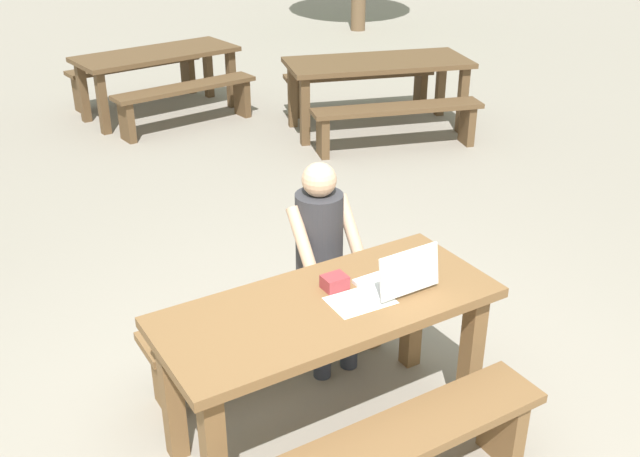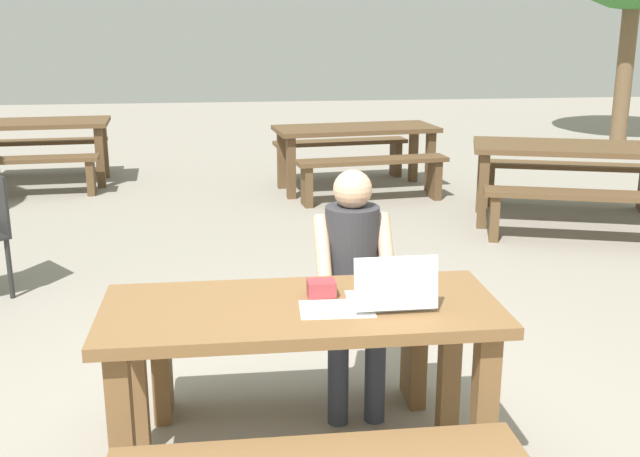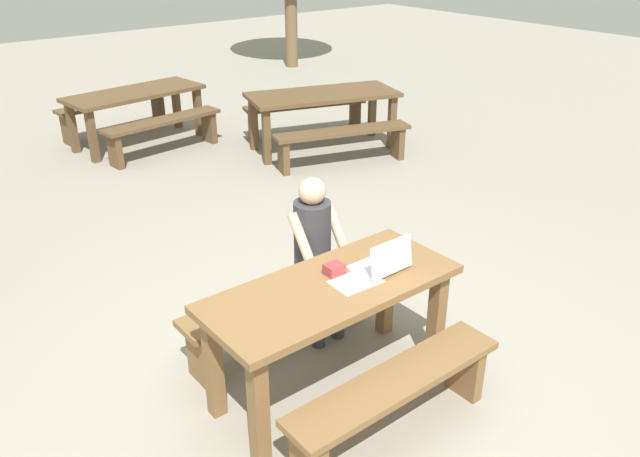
{
  "view_description": "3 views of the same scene",
  "coord_description": "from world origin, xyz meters",
  "px_view_note": "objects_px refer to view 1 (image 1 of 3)",
  "views": [
    {
      "loc": [
        -1.53,
        -2.46,
        2.6
      ],
      "look_at": [
        0.11,
        0.25,
        1.02
      ],
      "focal_mm": 41.16,
      "sensor_mm": 36.0,
      "label": 1
    },
    {
      "loc": [
        -0.28,
        -2.91,
        1.91
      ],
      "look_at": [
        0.11,
        0.25,
        1.02
      ],
      "focal_mm": 43.09,
      "sensor_mm": 36.0,
      "label": 2
    },
    {
      "loc": [
        -2.12,
        -2.56,
        2.77
      ],
      "look_at": [
        0.11,
        0.25,
        1.02
      ],
      "focal_mm": 35.78,
      "sensor_mm": 36.0,
      "label": 3
    }
  ],
  "objects_px": {
    "picnic_table_front": "(328,327)",
    "picnic_table_mid": "(378,71)",
    "small_pouch": "(335,282)",
    "person_seated": "(323,255)",
    "picnic_table_rear": "(157,62)",
    "laptop": "(399,278)"
  },
  "relations": [
    {
      "from": "laptop",
      "to": "small_pouch",
      "type": "relative_size",
      "value": 2.9
    },
    {
      "from": "person_seated",
      "to": "picnic_table_mid",
      "type": "bearing_deg",
      "value": 50.7
    },
    {
      "from": "picnic_table_mid",
      "to": "picnic_table_rear",
      "type": "distance_m",
      "value": 2.51
    },
    {
      "from": "picnic_table_mid",
      "to": "picnic_table_front",
      "type": "bearing_deg",
      "value": -110.64
    },
    {
      "from": "picnic_table_mid",
      "to": "picnic_table_rear",
      "type": "relative_size",
      "value": 1.11
    },
    {
      "from": "small_pouch",
      "to": "laptop",
      "type": "bearing_deg",
      "value": -30.55
    },
    {
      "from": "laptop",
      "to": "picnic_table_rear",
      "type": "xyz_separation_m",
      "value": [
        0.8,
        5.6,
        -0.23
      ]
    },
    {
      "from": "person_seated",
      "to": "picnic_table_rear",
      "type": "distance_m",
      "value": 5.07
    },
    {
      "from": "laptop",
      "to": "picnic_table_rear",
      "type": "distance_m",
      "value": 5.66
    },
    {
      "from": "picnic_table_front",
      "to": "picnic_table_mid",
      "type": "distance_m",
      "value": 4.82
    },
    {
      "from": "small_pouch",
      "to": "picnic_table_rear",
      "type": "bearing_deg",
      "value": 78.93
    },
    {
      "from": "picnic_table_front",
      "to": "picnic_table_rear",
      "type": "distance_m",
      "value": 5.65
    },
    {
      "from": "laptop",
      "to": "person_seated",
      "type": "xyz_separation_m",
      "value": [
        -0.06,
        0.6,
        -0.14
      ]
    },
    {
      "from": "small_pouch",
      "to": "person_seated",
      "type": "distance_m",
      "value": 0.51
    },
    {
      "from": "picnic_table_front",
      "to": "small_pouch",
      "type": "xyz_separation_m",
      "value": [
        0.09,
        0.09,
        0.17
      ]
    },
    {
      "from": "person_seated",
      "to": "small_pouch",
      "type": "bearing_deg",
      "value": -115.17
    },
    {
      "from": "person_seated",
      "to": "laptop",
      "type": "bearing_deg",
      "value": -84.69
    },
    {
      "from": "laptop",
      "to": "picnic_table_mid",
      "type": "distance_m",
      "value": 4.67
    },
    {
      "from": "picnic_table_mid",
      "to": "picnic_table_rear",
      "type": "height_order",
      "value": "picnic_table_mid"
    },
    {
      "from": "laptop",
      "to": "person_seated",
      "type": "distance_m",
      "value": 0.62
    },
    {
      "from": "small_pouch",
      "to": "picnic_table_rear",
      "type": "relative_size",
      "value": 0.06
    },
    {
      "from": "small_pouch",
      "to": "picnic_table_mid",
      "type": "height_order",
      "value": "small_pouch"
    }
  ]
}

